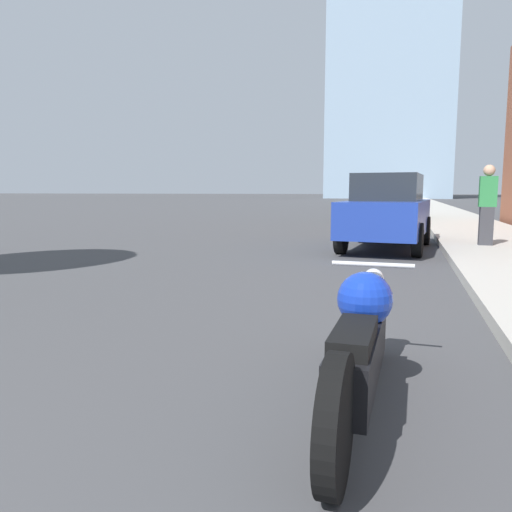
# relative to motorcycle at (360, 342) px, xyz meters

# --- Properties ---
(sidewalk) EXTENTS (2.83, 240.00, 0.15)m
(sidewalk) POSITION_rel_motorcycle_xyz_m (2.52, 36.04, -0.34)
(sidewalk) COLOR #B2ADA3
(sidewalk) RESTS_ON ground_plane
(distant_tower) EXTENTS (21.23, 21.23, 67.28)m
(distant_tower) POSITION_rel_motorcycle_xyz_m (-2.66, 94.87, 33.23)
(distant_tower) COLOR #8CA5BC
(distant_tower) RESTS_ON ground_plane
(motorcycle) EXTENTS (0.62, 2.50, 0.83)m
(motorcycle) POSITION_rel_motorcycle_xyz_m (0.00, 0.00, 0.00)
(motorcycle) COLOR black
(motorcycle) RESTS_ON ground_plane
(parked_car_blue) EXTENTS (2.10, 4.38, 1.74)m
(parked_car_blue) POSITION_rel_motorcycle_xyz_m (-0.12, 8.94, 0.47)
(parked_car_blue) COLOR #1E3899
(parked_car_blue) RESTS_ON ground_plane
(parked_car_green) EXTENTS (2.00, 4.04, 1.84)m
(parked_car_green) POSITION_rel_motorcycle_xyz_m (-0.22, 20.72, 0.50)
(parked_car_green) COLOR #1E6B33
(parked_car_green) RESTS_ON ground_plane
(pedestrian) EXTENTS (0.36, 0.25, 1.78)m
(pedestrian) POSITION_rel_motorcycle_xyz_m (2.02, 9.01, 0.66)
(pedestrian) COLOR #38383D
(pedestrian) RESTS_ON sidewalk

